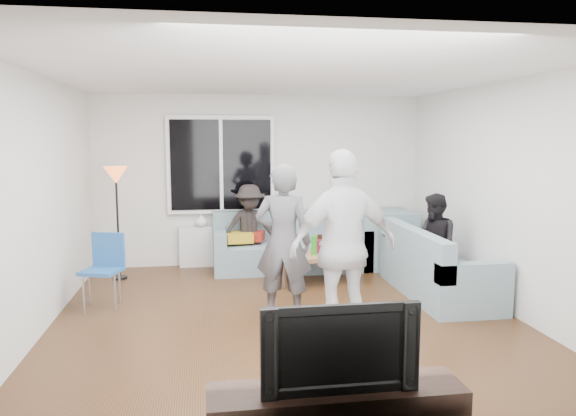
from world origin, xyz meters
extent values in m
cube|color=#56351C|center=(0.00, 0.00, -0.02)|extent=(5.00, 5.50, 0.04)
cube|color=white|center=(0.00, 0.00, 2.62)|extent=(5.00, 5.50, 0.04)
cube|color=silver|center=(0.00, 2.77, 1.30)|extent=(5.00, 0.04, 2.60)
cube|color=silver|center=(0.00, -2.77, 1.30)|extent=(5.00, 0.04, 2.60)
cube|color=silver|center=(-2.52, 0.00, 1.30)|extent=(0.04, 5.50, 2.60)
cube|color=silver|center=(2.52, 0.00, 1.30)|extent=(0.04, 5.50, 2.60)
cube|color=white|center=(-0.60, 2.69, 1.55)|extent=(1.62, 0.06, 1.47)
cube|color=black|center=(-0.60, 2.65, 1.55)|extent=(1.50, 0.02, 1.35)
cube|color=white|center=(-0.60, 2.64, 1.55)|extent=(0.05, 0.03, 1.35)
cube|color=silver|center=(-0.60, 2.65, 0.31)|extent=(1.30, 0.12, 0.62)
imported|color=#2C692A|center=(-0.24, 2.62, 0.79)|extent=(0.20, 0.16, 0.34)
imported|color=silver|center=(-0.91, 2.62, 0.71)|extent=(0.22, 0.22, 0.19)
cube|color=slate|center=(1.83, 2.27, 0.42)|extent=(0.85, 0.85, 0.85)
cube|color=gold|center=(-0.37, 2.25, 0.51)|extent=(0.41, 0.36, 0.14)
cube|color=maroon|center=(-0.18, 2.33, 0.51)|extent=(0.43, 0.39, 0.13)
cube|color=#9B6F4B|center=(0.65, 1.51, 0.20)|extent=(1.23, 0.89, 0.40)
cylinder|color=maroon|center=(0.70, 1.57, 0.49)|extent=(0.17, 0.17, 0.17)
imported|color=#515156|center=(-0.03, 0.12, 0.85)|extent=(0.71, 0.57, 1.69)
imported|color=silver|center=(0.45, -0.65, 0.93)|extent=(1.16, 0.66, 1.86)
imported|color=black|center=(2.02, 0.82, 0.63)|extent=(0.53, 0.65, 1.26)
imported|color=black|center=(-0.21, 2.30, 0.64)|extent=(0.90, 0.63, 1.28)
imported|color=black|center=(-0.08, -2.50, 0.72)|extent=(0.97, 0.13, 0.56)
cylinder|color=black|center=(1.00, 1.60, 0.50)|extent=(0.07, 0.07, 0.20)
cylinder|color=#26971B|center=(0.58, 1.41, 0.53)|extent=(0.08, 0.08, 0.26)
cylinder|color=black|center=(0.71, 1.65, 0.51)|extent=(0.07, 0.07, 0.23)
cylinder|color=#DC5813|center=(0.90, 1.45, 0.51)|extent=(0.07, 0.07, 0.22)
cylinder|color=#C1390B|center=(0.37, 1.62, 0.52)|extent=(0.07, 0.07, 0.24)
camera|label=1|loc=(-0.86, -5.61, 1.98)|focal=34.01mm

